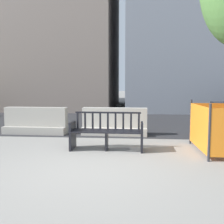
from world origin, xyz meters
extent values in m
plane|color=gray|center=(0.00, 0.00, 0.00)|extent=(200.00, 200.00, 0.00)
cube|color=#28282B|center=(0.00, 8.70, 0.00)|extent=(120.00, 12.00, 0.01)
cube|color=black|center=(-0.66, 1.37, 0.33)|extent=(0.06, 0.51, 0.66)
cube|color=black|center=(0.98, 1.33, 0.33)|extent=(0.06, 0.51, 0.66)
cube|color=black|center=(0.16, 1.35, 0.22)|extent=(0.05, 0.32, 0.45)
cube|color=black|center=(0.15, 1.12, 0.45)|extent=(1.60, 0.10, 0.02)
cube|color=black|center=(0.16, 1.23, 0.45)|extent=(1.60, 0.10, 0.02)
cube|color=black|center=(0.16, 1.35, 0.45)|extent=(1.60, 0.10, 0.02)
cube|color=black|center=(0.16, 1.46, 0.45)|extent=(1.60, 0.10, 0.02)
cube|color=black|center=(0.16, 1.58, 0.45)|extent=(1.60, 0.10, 0.02)
cube|color=black|center=(0.16, 1.59, 0.86)|extent=(1.60, 0.07, 0.04)
cube|color=black|center=(-0.59, 1.60, 0.65)|extent=(0.04, 0.03, 0.38)
cube|color=black|center=(-0.40, 1.60, 0.65)|extent=(0.04, 0.03, 0.38)
cube|color=black|center=(-0.21, 1.60, 0.65)|extent=(0.04, 0.03, 0.38)
cube|color=black|center=(-0.02, 1.59, 0.65)|extent=(0.04, 0.03, 0.38)
cube|color=black|center=(0.16, 1.59, 0.65)|extent=(0.04, 0.03, 0.38)
cube|color=black|center=(0.35, 1.59, 0.65)|extent=(0.04, 0.03, 0.38)
cube|color=black|center=(0.54, 1.58, 0.65)|extent=(0.04, 0.03, 0.38)
cube|color=black|center=(0.73, 1.58, 0.65)|extent=(0.04, 0.03, 0.38)
cube|color=black|center=(0.91, 1.58, 0.65)|extent=(0.04, 0.03, 0.38)
cube|color=black|center=(-0.66, 1.35, 0.65)|extent=(0.06, 0.46, 0.03)
cube|color=black|center=(0.98, 1.31, 0.65)|extent=(0.06, 0.46, 0.03)
cube|color=#ADA89E|center=(0.21, 3.28, 0.12)|extent=(2.02, 0.75, 0.24)
cube|color=#ADA89E|center=(0.21, 3.28, 0.54)|extent=(2.01, 0.37, 0.60)
cube|color=#9E998E|center=(-2.31, 3.28, 0.12)|extent=(2.02, 0.75, 0.24)
cube|color=#9E998E|center=(-2.31, 3.28, 0.54)|extent=(2.01, 0.37, 0.60)
cylinder|color=#2D2D33|center=(2.27, 0.59, 0.58)|extent=(0.05, 0.05, 1.16)
cylinder|color=#2D2D33|center=(2.27, 2.18, 0.58)|extent=(0.05, 0.05, 1.16)
cube|color=orange|center=(3.07, 2.18, 0.58)|extent=(1.59, 0.03, 0.97)
cube|color=orange|center=(2.27, 1.39, 0.58)|extent=(0.03, 1.59, 0.97)
camera|label=1|loc=(0.76, -4.39, 1.47)|focal=40.00mm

